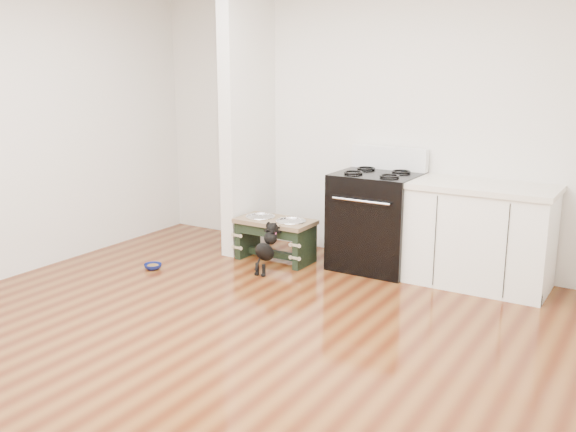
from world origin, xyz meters
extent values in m
plane|color=#4B1F0D|center=(0.00, 0.00, 0.00)|extent=(5.00, 5.00, 0.00)
plane|color=silver|center=(0.00, 2.50, 1.35)|extent=(5.00, 0.00, 5.00)
cube|color=silver|center=(-1.18, 2.10, 1.35)|extent=(0.15, 0.80, 2.70)
cube|color=black|center=(0.25, 2.15, 0.46)|extent=(0.76, 0.65, 0.92)
cube|color=black|center=(0.25, 1.84, 0.40)|extent=(0.58, 0.02, 0.50)
cylinder|color=silver|center=(0.25, 1.80, 0.72)|extent=(0.56, 0.02, 0.02)
cube|color=white|center=(0.25, 2.43, 1.03)|extent=(0.76, 0.08, 0.22)
torus|color=black|center=(0.07, 2.01, 0.93)|extent=(0.18, 0.18, 0.02)
torus|color=black|center=(0.43, 2.01, 0.93)|extent=(0.18, 0.18, 0.02)
torus|color=black|center=(0.07, 2.29, 0.93)|extent=(0.18, 0.18, 0.02)
torus|color=black|center=(0.43, 2.29, 0.93)|extent=(0.18, 0.18, 0.02)
cube|color=white|center=(1.23, 2.18, 0.43)|extent=(1.20, 0.60, 0.86)
cube|color=beige|center=(1.23, 2.18, 0.89)|extent=(1.24, 0.64, 0.05)
cube|color=black|center=(1.23, 1.92, 0.05)|extent=(1.20, 0.06, 0.10)
cube|color=black|center=(-1.02, 1.85, 0.19)|extent=(0.06, 0.37, 0.38)
cube|color=black|center=(-0.35, 1.85, 0.19)|extent=(0.06, 0.37, 0.38)
cube|color=black|center=(-0.69, 1.68, 0.33)|extent=(0.61, 0.03, 0.09)
cube|color=black|center=(-0.69, 1.85, 0.06)|extent=(0.61, 0.06, 0.06)
cube|color=brown|center=(-0.69, 1.85, 0.40)|extent=(0.77, 0.41, 0.04)
cylinder|color=silver|center=(-0.87, 1.85, 0.40)|extent=(0.26, 0.26, 0.05)
cylinder|color=silver|center=(-0.51, 1.85, 0.40)|extent=(0.26, 0.26, 0.05)
torus|color=silver|center=(-0.87, 1.85, 0.43)|extent=(0.30, 0.30, 0.02)
torus|color=silver|center=(-0.51, 1.85, 0.43)|extent=(0.30, 0.30, 0.02)
cylinder|color=black|center=(-0.59, 1.37, 0.06)|extent=(0.03, 0.03, 0.12)
cylinder|color=black|center=(-0.51, 1.37, 0.06)|extent=(0.03, 0.03, 0.12)
sphere|color=black|center=(-0.59, 1.36, 0.01)|extent=(0.04, 0.04, 0.04)
sphere|color=black|center=(-0.51, 1.36, 0.01)|extent=(0.04, 0.04, 0.04)
ellipsoid|color=black|center=(-0.55, 1.45, 0.21)|extent=(0.13, 0.31, 0.28)
sphere|color=black|center=(-0.55, 1.55, 0.32)|extent=(0.13, 0.13, 0.13)
sphere|color=black|center=(-0.55, 1.58, 0.41)|extent=(0.11, 0.11, 0.11)
sphere|color=black|center=(-0.59, 1.66, 0.41)|extent=(0.04, 0.04, 0.04)
sphere|color=black|center=(-0.51, 1.66, 0.41)|extent=(0.04, 0.04, 0.04)
cylinder|color=black|center=(-0.55, 1.33, 0.12)|extent=(0.02, 0.09, 0.10)
torus|color=#C43967|center=(-0.55, 1.57, 0.36)|extent=(0.10, 0.07, 0.10)
imported|color=navy|center=(-1.53, 0.99, 0.03)|extent=(0.19, 0.19, 0.05)
cylinder|color=#543918|center=(-1.53, 0.99, 0.03)|extent=(0.11, 0.11, 0.02)
camera|label=1|loc=(2.63, -3.32, 1.93)|focal=40.00mm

